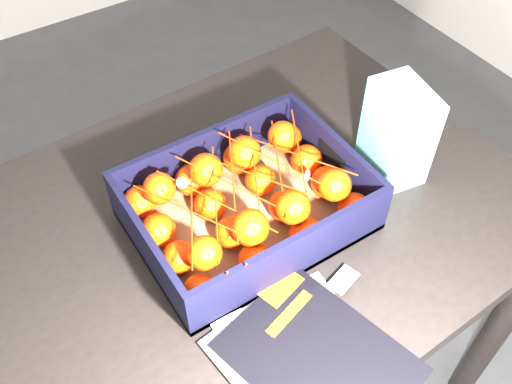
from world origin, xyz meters
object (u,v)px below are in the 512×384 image
retail_carton (398,132)px  produce_crate (247,209)px  table (221,258)px  magazine_stack (312,363)px

retail_carton → produce_crate: bearing=-177.6°
produce_crate → retail_carton: (0.32, -0.04, 0.06)m
produce_crate → retail_carton: size_ratio=2.09×
table → magazine_stack: (-0.02, -0.31, 0.11)m
table → produce_crate: produce_crate is taller
produce_crate → retail_carton: bearing=-7.4°
retail_carton → magazine_stack: bearing=-136.7°
table → retail_carton: (0.37, -0.05, 0.20)m
produce_crate → table: bearing=166.0°
table → retail_carton: bearing=-8.4°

